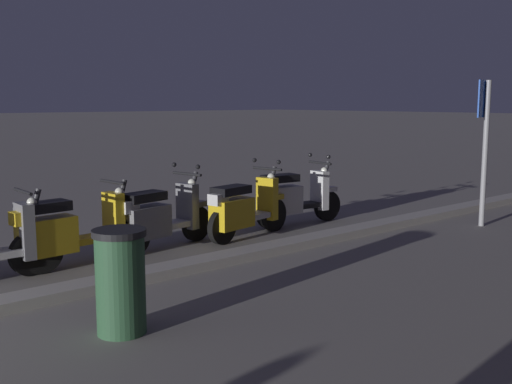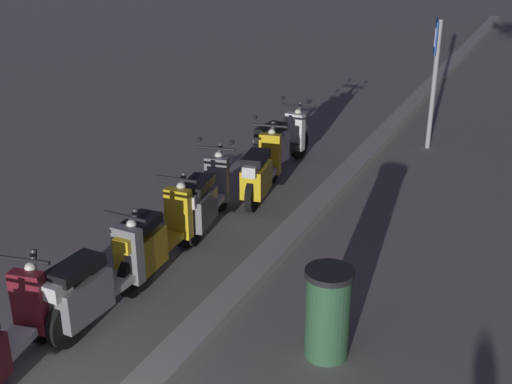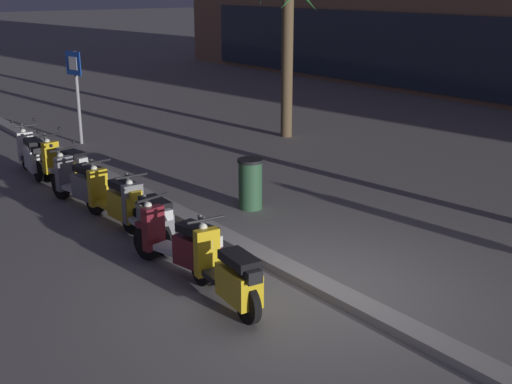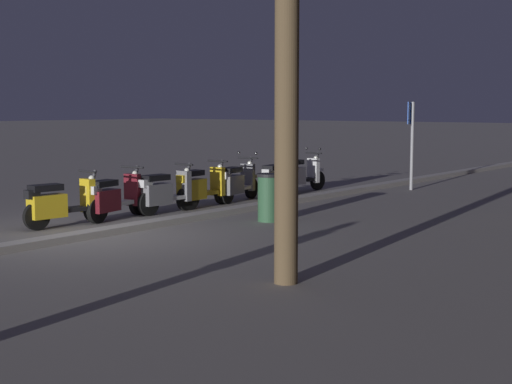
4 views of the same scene
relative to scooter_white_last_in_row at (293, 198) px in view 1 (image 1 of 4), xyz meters
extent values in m
cylinder|color=black|center=(-0.75, 0.08, -0.21)|extent=(0.53, 0.16, 0.52)
cylinder|color=black|center=(0.47, -0.05, -0.21)|extent=(0.53, 0.16, 0.52)
cube|color=black|center=(-0.19, 0.02, -0.15)|extent=(0.63, 0.35, 0.08)
cube|color=white|center=(0.25, -0.03, -0.02)|extent=(0.71, 0.39, 0.46)
cube|color=black|center=(0.27, -0.03, 0.35)|extent=(0.63, 0.37, 0.12)
cube|color=white|center=(-0.57, 0.06, 0.08)|extent=(0.18, 0.35, 0.66)
cube|color=white|center=(-0.75, 0.08, 0.08)|extent=(0.34, 0.19, 0.08)
cylinder|color=#333338|center=(-0.65, 0.07, 0.23)|extent=(0.29, 0.10, 0.69)
cylinder|color=black|center=(-0.57, 0.06, 0.55)|extent=(0.10, 0.56, 0.04)
sphere|color=white|center=(-0.67, 0.08, 0.41)|extent=(0.12, 0.12, 0.12)
cube|color=black|center=(0.55, -0.06, 0.25)|extent=(0.26, 0.23, 0.16)
sphere|color=black|center=(-0.57, -0.18, 0.67)|extent=(0.07, 0.07, 0.07)
sphere|color=black|center=(-0.52, 0.30, 0.67)|extent=(0.07, 0.07, 0.07)
cylinder|color=black|center=(0.55, 0.13, -0.21)|extent=(0.53, 0.18, 0.52)
cylinder|color=black|center=(1.76, 0.33, -0.21)|extent=(0.53, 0.18, 0.52)
cube|color=silver|center=(1.11, 0.22, -0.15)|extent=(0.64, 0.37, 0.08)
cube|color=gold|center=(1.55, 0.29, -0.04)|extent=(0.72, 0.43, 0.43)
cube|color=black|center=(1.57, 0.29, 0.31)|extent=(0.64, 0.39, 0.12)
cube|color=gold|center=(0.73, 0.16, 0.08)|extent=(0.19, 0.36, 0.66)
cube|color=gold|center=(0.55, 0.13, 0.08)|extent=(0.34, 0.21, 0.08)
cylinder|color=#333338|center=(0.65, 0.14, 0.23)|extent=(0.29, 0.12, 0.69)
cylinder|color=black|center=(0.73, 0.16, 0.55)|extent=(0.13, 0.56, 0.04)
sphere|color=white|center=(0.63, 0.14, 0.41)|extent=(0.12, 0.12, 0.12)
cube|color=silver|center=(1.84, 0.34, 0.21)|extent=(0.27, 0.24, 0.16)
sphere|color=black|center=(0.79, -0.08, 0.67)|extent=(0.07, 0.07, 0.07)
sphere|color=black|center=(0.71, 0.40, 0.67)|extent=(0.07, 0.07, 0.07)
cylinder|color=black|center=(1.90, -0.12, -0.21)|extent=(0.53, 0.19, 0.52)
cylinder|color=black|center=(3.08, 0.09, -0.21)|extent=(0.53, 0.19, 0.52)
cube|color=silver|center=(2.44, -0.02, -0.15)|extent=(0.64, 0.38, 0.08)
cube|color=slate|center=(2.87, 0.05, -0.03)|extent=(0.73, 0.44, 0.44)
cube|color=black|center=(2.89, 0.06, 0.32)|extent=(0.64, 0.40, 0.12)
cube|color=slate|center=(2.08, -0.09, 0.08)|extent=(0.20, 0.36, 0.66)
cube|color=slate|center=(1.90, -0.12, 0.08)|extent=(0.34, 0.21, 0.08)
cylinder|color=#333338|center=(2.00, -0.10, 0.23)|extent=(0.29, 0.12, 0.69)
cylinder|color=black|center=(2.08, -0.09, 0.55)|extent=(0.14, 0.56, 0.04)
sphere|color=white|center=(1.98, -0.11, 0.41)|extent=(0.12, 0.12, 0.12)
cube|color=silver|center=(3.16, 0.11, 0.22)|extent=(0.27, 0.24, 0.16)
sphere|color=black|center=(2.14, -0.32, 0.67)|extent=(0.07, 0.07, 0.07)
sphere|color=black|center=(2.05, 0.15, 0.67)|extent=(0.07, 0.07, 0.07)
cylinder|color=black|center=(3.16, 0.02, -0.21)|extent=(0.53, 0.13, 0.52)
cylinder|color=black|center=(4.49, 0.10, -0.21)|extent=(0.53, 0.13, 0.52)
cube|color=gold|center=(3.77, 0.06, -0.15)|extent=(0.62, 0.32, 0.08)
cube|color=gold|center=(4.27, 0.09, -0.02)|extent=(0.70, 0.36, 0.45)
cube|color=black|center=(4.29, 0.09, 0.34)|extent=(0.62, 0.34, 0.12)
cube|color=gold|center=(3.34, 0.03, 0.08)|extent=(0.16, 0.35, 0.66)
cube|color=gold|center=(3.16, 0.02, 0.08)|extent=(0.33, 0.18, 0.08)
cylinder|color=#333338|center=(3.26, 0.02, 0.23)|extent=(0.29, 0.09, 0.69)
cylinder|color=black|center=(3.34, 0.03, 0.55)|extent=(0.08, 0.56, 0.04)
sphere|color=white|center=(3.24, 0.02, 0.41)|extent=(0.12, 0.12, 0.12)
cube|color=gold|center=(4.57, 0.11, 0.24)|extent=(0.25, 0.22, 0.16)
cylinder|color=black|center=(4.36, 0.11, -0.21)|extent=(0.52, 0.12, 0.52)
cube|color=slate|center=(4.54, 0.11, 0.08)|extent=(0.15, 0.34, 0.66)
cube|color=slate|center=(4.36, 0.11, 0.08)|extent=(0.33, 0.17, 0.08)
cylinder|color=#333338|center=(4.46, 0.11, 0.23)|extent=(0.29, 0.08, 0.69)
cylinder|color=black|center=(4.54, 0.11, 0.55)|extent=(0.06, 0.56, 0.04)
sphere|color=white|center=(4.44, 0.11, 0.41)|extent=(0.12, 0.12, 0.12)
cylinder|color=#939399|center=(-2.34, 2.10, 0.73)|extent=(0.09, 0.09, 2.40)
cube|color=#1947B7|center=(-2.33, 2.04, 1.63)|extent=(0.59, 0.15, 0.60)
cube|color=white|center=(-2.33, 2.03, 1.63)|extent=(0.32, 0.08, 0.33)
cylinder|color=#2D5638|center=(4.60, 2.49, -0.02)|extent=(0.44, 0.44, 0.90)
cylinder|color=black|center=(4.60, 2.49, 0.45)|extent=(0.48, 0.48, 0.06)
camera|label=1|loc=(7.24, 7.34, 1.61)|focal=43.90mm
camera|label=2|loc=(9.76, 4.13, 3.51)|focal=45.55mm
camera|label=3|loc=(14.07, -4.57, 3.55)|focal=46.59mm
camera|label=4|loc=(16.27, 11.40, 1.78)|focal=52.48mm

